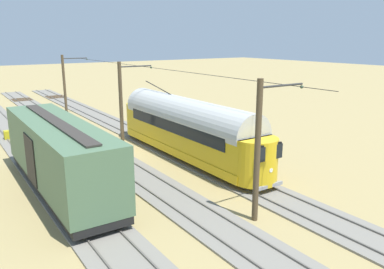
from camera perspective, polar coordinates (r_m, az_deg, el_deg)
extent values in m
plane|color=#9E8956|center=(29.29, -12.93, -2.81)|extent=(220.00, 220.00, 0.00)
cube|color=slate|center=(31.12, -5.00, -1.41)|extent=(2.80, 80.00, 0.10)
cube|color=#59544C|center=(30.77, -6.18, -1.44)|extent=(0.07, 80.00, 0.08)
cube|color=#59544C|center=(31.43, -3.86, -1.06)|extent=(0.07, 80.00, 0.08)
cube|color=#47331E|center=(60.64, -19.87, 5.42)|extent=(2.50, 0.24, 0.08)
cube|color=#47331E|center=(60.01, -19.71, 5.35)|extent=(2.50, 0.24, 0.08)
cube|color=#47331E|center=(59.39, -19.56, 5.28)|extent=(2.50, 0.24, 0.08)
cube|color=#47331E|center=(58.76, -19.39, 5.21)|extent=(2.50, 0.24, 0.08)
cube|color=#47331E|center=(58.14, -19.23, 5.14)|extent=(2.50, 0.24, 0.08)
cube|color=slate|center=(29.27, -12.94, -2.72)|extent=(2.80, 80.00, 0.10)
cube|color=#59544C|center=(29.02, -14.27, -2.76)|extent=(0.07, 80.00, 0.08)
cube|color=#59544C|center=(29.49, -11.65, -2.34)|extent=(0.07, 80.00, 0.08)
cube|color=#47331E|center=(59.71, -24.16, 4.91)|extent=(2.50, 0.24, 0.08)
cube|color=#47331E|center=(59.08, -24.05, 4.83)|extent=(2.50, 0.24, 0.08)
cube|color=#47331E|center=(58.44, -23.94, 4.76)|extent=(2.50, 0.24, 0.08)
cube|color=#47331E|center=(57.81, -23.82, 4.68)|extent=(2.50, 0.24, 0.08)
cube|color=#47331E|center=(57.17, -23.70, 4.60)|extent=(2.50, 0.24, 0.08)
cube|color=slate|center=(28.07, -21.76, -4.10)|extent=(2.80, 80.00, 0.10)
cube|color=#59544C|center=(27.92, -23.22, -4.15)|extent=(0.07, 80.00, 0.08)
cube|color=#59544C|center=(28.19, -20.36, -3.71)|extent=(0.07, 80.00, 0.08)
cube|color=gold|center=(27.47, -0.79, -2.03)|extent=(2.65, 14.18, 0.55)
cube|color=gold|center=(27.27, -0.79, -0.52)|extent=(2.55, 14.18, 0.95)
cube|color=gold|center=(27.04, -0.80, 1.53)|extent=(2.55, 14.18, 1.05)
cylinder|color=#B7B7B2|center=(26.93, -0.80, 2.62)|extent=(2.65, 13.89, 2.65)
cylinder|color=gold|center=(21.87, 9.33, -3.73)|extent=(2.55, 2.55, 2.55)
cylinder|color=gold|center=(33.19, -7.44, 2.44)|extent=(2.55, 2.55, 2.55)
cube|color=black|center=(20.80, 11.57, -1.84)|extent=(1.63, 0.08, 0.36)
cube|color=black|center=(20.86, 11.60, -2.69)|extent=(1.73, 0.06, 0.80)
cube|color=black|center=(26.37, -3.16, 1.19)|extent=(0.04, 11.91, 0.80)
cube|color=black|center=(27.75, 1.44, 1.86)|extent=(0.04, 11.91, 0.80)
cylinder|color=silver|center=(21.09, 11.65, -5.22)|extent=(0.24, 0.06, 0.24)
cube|color=gray|center=(21.45, 11.40, -7.51)|extent=(1.94, 0.12, 0.20)
cylinder|color=black|center=(30.15, -5.10, 6.97)|extent=(0.07, 3.97, 0.72)
cylinder|color=black|center=(23.58, 3.78, -5.17)|extent=(0.10, 0.76, 0.76)
cylinder|color=black|center=(24.44, 6.46, -4.53)|extent=(0.10, 0.76, 0.76)
cylinder|color=black|center=(30.95, -6.49, -0.55)|extent=(0.10, 0.76, 0.76)
cylinder|color=black|center=(31.61, -4.18, -0.19)|extent=(0.10, 0.76, 0.76)
cube|color=#4C6B4C|center=(22.34, -19.25, -2.29)|extent=(2.90, 13.26, 3.20)
cube|color=#332D28|center=(21.95, -19.60, 1.88)|extent=(0.70, 11.93, 0.08)
cube|color=black|center=(22.88, -18.89, -6.62)|extent=(2.70, 13.26, 0.36)
cube|color=black|center=(22.11, -22.90, -3.47)|extent=(0.06, 2.20, 2.56)
cylinder|color=black|center=(18.53, -17.20, -11.21)|extent=(0.10, 0.84, 0.84)
cylinder|color=black|center=(18.92, -12.98, -10.37)|extent=(0.10, 0.84, 0.84)
cylinder|color=black|center=(27.04, -22.98, -3.67)|extent=(0.10, 0.84, 0.84)
cylinder|color=black|center=(27.31, -20.04, -3.23)|extent=(0.10, 0.84, 0.84)
cylinder|color=#4C3D28|center=(44.25, -18.41, 6.86)|extent=(0.28, 0.28, 6.65)
cylinder|color=#2D2D2D|center=(44.39, -17.01, 10.78)|extent=(2.68, 0.10, 0.10)
sphere|color=#334733|center=(44.81, -15.33, 10.72)|extent=(0.16, 0.16, 0.16)
cylinder|color=#4C3D28|center=(30.08, -10.49, 4.27)|extent=(0.28, 0.28, 6.65)
cylinder|color=#2D2D2D|center=(30.29, -8.38, 9.99)|extent=(2.68, 0.10, 0.10)
sphere|color=#334733|center=(30.90, -6.09, 9.86)|extent=(0.16, 0.16, 0.16)
cylinder|color=#4C3D28|center=(17.58, 9.67, -2.63)|extent=(0.28, 0.28, 6.65)
cylinder|color=#2D2D2D|center=(17.93, 13.20, 7.09)|extent=(2.68, 0.10, 0.10)
sphere|color=#334733|center=(18.95, 15.98, 6.81)|extent=(0.16, 0.16, 0.16)
cylinder|color=black|center=(30.90, -6.09, 9.86)|extent=(0.03, 34.24, 0.03)
cylinder|color=black|center=(44.39, -17.01, 10.78)|extent=(2.68, 0.02, 0.02)
cube|color=#B2A519|center=(35.95, -24.72, 0.02)|extent=(1.80, 0.60, 0.80)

